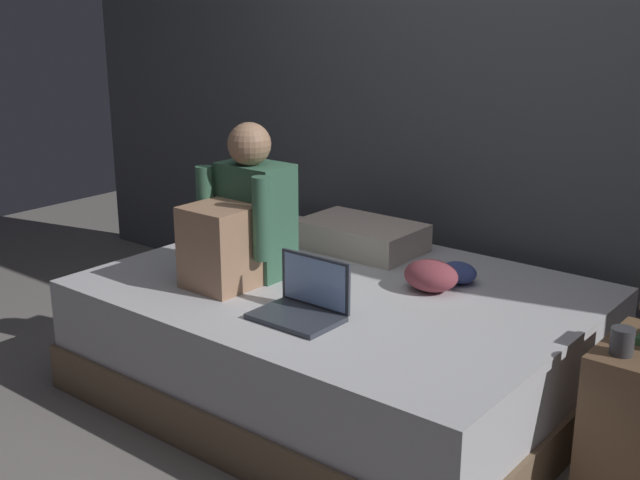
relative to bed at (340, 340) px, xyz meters
The scene contains 8 objects.
ground_plane 0.43m from the bed, 56.31° to the right, with size 8.00×8.00×0.00m, color gray.
wall_back 1.44m from the bed, 77.47° to the left, with size 5.60×0.10×2.70m, color #4C4F54.
bed is the anchor object (origin of this frame).
person_sitting 0.65m from the bed, 151.74° to the right, with size 0.39×0.44×0.66m.
laptop 0.48m from the bed, 73.72° to the right, with size 0.32×0.23×0.22m.
pillow 0.59m from the bed, 116.29° to the left, with size 0.56×0.36×0.13m, color beige.
mug 1.22m from the bed, ahead, with size 0.08×0.08×0.09m, color #3D3D42.
clothes_pile 0.50m from the bed, 32.72° to the left, with size 0.23×0.31×0.12m.
Camera 1 is at (1.70, -2.20, 1.63)m, focal length 45.29 mm.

